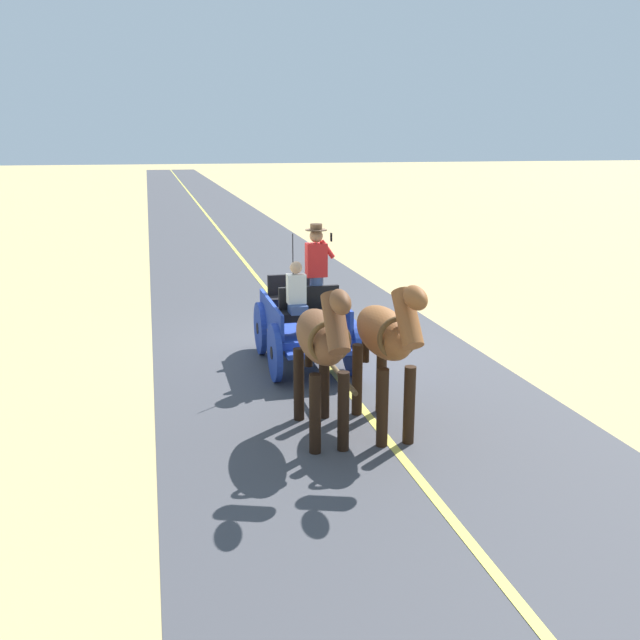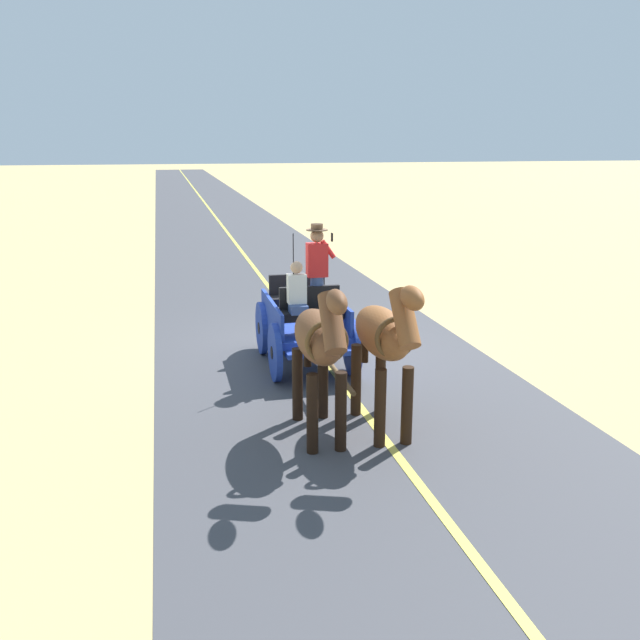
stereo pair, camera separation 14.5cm
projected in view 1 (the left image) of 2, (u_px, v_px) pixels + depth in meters
name	position (u px, v px, depth m)	size (l,w,h in m)	color
ground_plane	(314.00, 349.00, 13.03)	(200.00, 200.00, 0.00)	tan
road_surface	(314.00, 349.00, 13.03)	(5.95, 160.00, 0.01)	#424247
road_centre_stripe	(314.00, 348.00, 13.03)	(0.12, 160.00, 0.00)	#DBCC4C
horse_drawn_carriage	(305.00, 320.00, 11.91)	(1.43, 4.50, 2.50)	#1E3899
horse_near_side	(386.00, 338.00, 9.04)	(0.57, 2.13, 2.21)	brown
horse_off_side	(322.00, 342.00, 8.84)	(0.60, 2.13, 2.21)	brown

